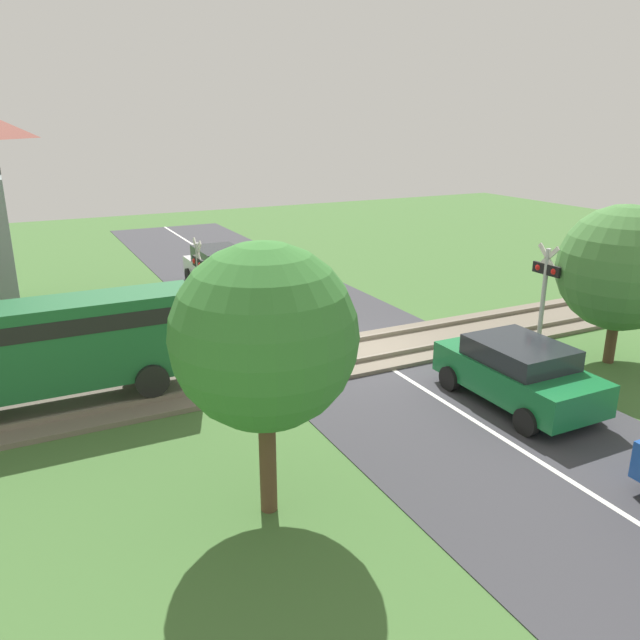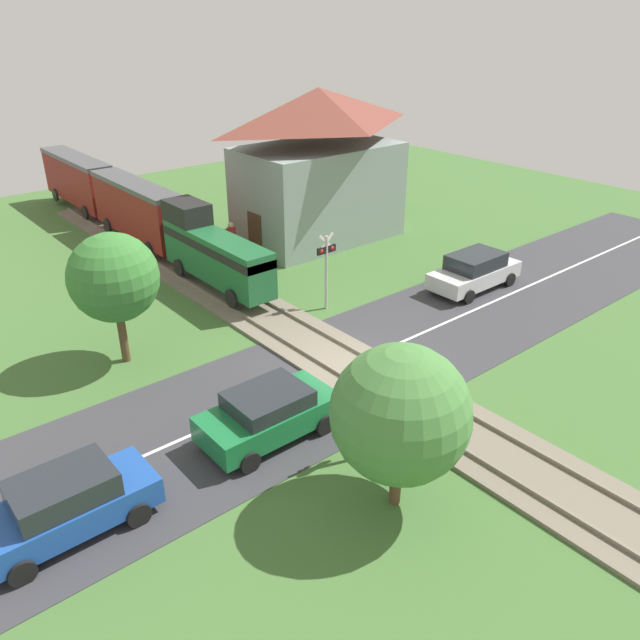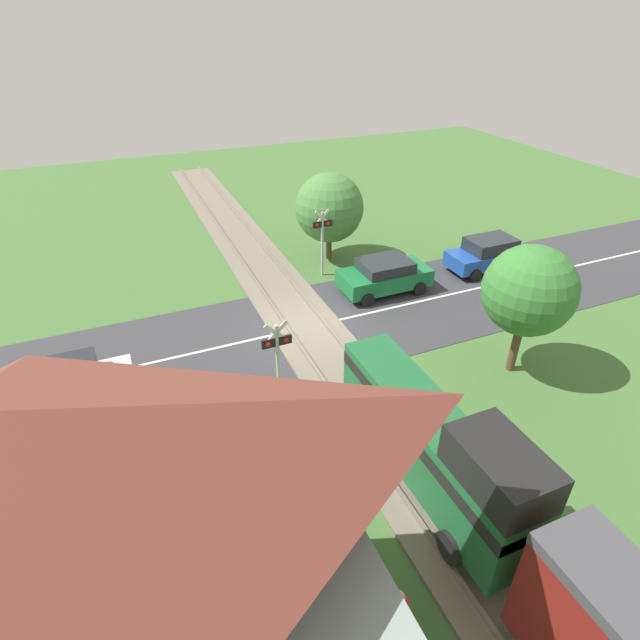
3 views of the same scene
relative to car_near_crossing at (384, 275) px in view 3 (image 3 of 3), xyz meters
The scene contains 12 objects.
ground_plane 4.56m from the car_near_crossing, 18.68° to the left, with size 60.00×60.00×0.00m, color #426B33.
road_surface 4.56m from the car_near_crossing, 18.68° to the left, with size 48.00×6.40×0.02m.
track_bed 4.55m from the car_near_crossing, 18.68° to the left, with size 2.80×48.00×0.24m.
car_near_crossing is the anchor object (origin of this frame).
car_far_side 13.16m from the car_near_crossing, 12.64° to the left, with size 4.34×1.91×1.58m.
car_behind_queue 5.59m from the car_near_crossing, behind, with size 3.99×1.79×1.57m.
crossing_signal_west_approach 3.36m from the car_near_crossing, 53.63° to the right, with size 0.90×0.18×3.16m.
crossing_signal_east_approach 8.66m from the car_near_crossing, 38.98° to the left, with size 0.90×0.18×3.16m.
station_building 17.37m from the car_near_crossing, 45.71° to the left, with size 8.57×5.15×7.49m.
pedestrian_by_station 14.46m from the car_near_crossing, 61.42° to the left, with size 0.44×0.44×1.77m.
tree_roadside_hedge 7.11m from the car_near_crossing, 100.97° to the left, with size 2.92×2.92×4.53m.
tree_beyond_track 4.53m from the car_near_crossing, 78.60° to the right, with size 3.26×3.26×4.22m.
Camera 3 is at (5.86, 15.22, 10.56)m, focal length 28.00 mm.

